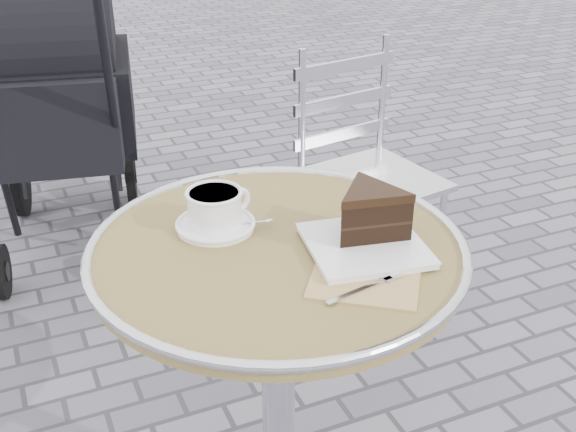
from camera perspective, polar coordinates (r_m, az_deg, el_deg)
name	(u,v)px	position (r m, az deg, el deg)	size (l,w,h in m)	color
cafe_table	(278,317)	(1.44, -0.81, -8.02)	(0.72, 0.72, 0.74)	silver
cappuccino_set	(216,212)	(1.41, -5.73, 0.35)	(0.18, 0.15, 0.08)	white
cake_plate_set	(369,220)	(1.34, 6.45, -0.33)	(0.31, 0.35, 0.11)	tan
bistro_chair	(356,146)	(2.35, 5.38, 5.51)	(0.44, 0.44, 0.85)	silver
baby_stroller	(60,118)	(2.81, -17.60, 7.42)	(0.68, 1.14, 1.11)	black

